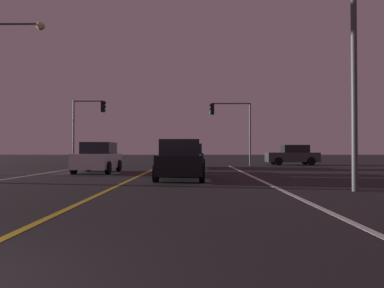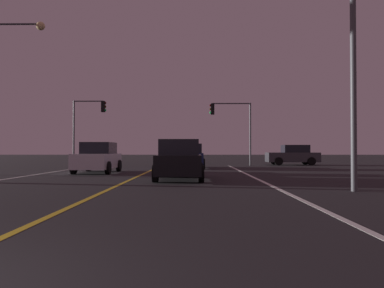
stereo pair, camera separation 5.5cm
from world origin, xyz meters
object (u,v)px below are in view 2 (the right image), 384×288
Objects in this scene: car_ahead_far at (190,156)px; street_lamp_right_near at (335,23)px; traffic_light_near_left at (89,117)px; car_crossing_side at (293,155)px; car_oncoming at (98,158)px; car_lead_same_lane at (180,160)px; traffic_light_near_right at (230,119)px; street_lamp_left_mid at (5,76)px.

street_lamp_right_near is (4.68, -14.45, 4.35)m from car_ahead_far.
traffic_light_near_left is at bearing 62.20° from car_ahead_far.
car_ahead_far and car_crossing_side have the same top height.
car_oncoming is at bearing -71.12° from traffic_light_near_left.
car_ahead_far is 15.80m from street_lamp_right_near.
street_lamp_right_near reaches higher than car_ahead_far.
car_ahead_far is (5.07, 5.17, 0.00)m from car_oncoming.
car_lead_same_lane is 18.05m from car_crossing_side.
street_lamp_right_near is (13.03, -18.85, 1.22)m from traffic_light_near_left.
car_crossing_side is at bearing -56.91° from car_ahead_far.
car_oncoming is 0.53× the size of street_lamp_right_near.
street_lamp_right_near is (9.76, -9.27, 4.35)m from car_oncoming.
street_lamp_right_near reaches higher than traffic_light_near_left.
traffic_light_near_right is at bearing 0.00° from traffic_light_near_left.
car_crossing_side is at bearing -29.66° from car_lead_same_lane.
car_lead_same_lane is 0.55× the size of street_lamp_left_mid.
street_lamp_left_mid is at bearing 72.07° from car_lead_same_lane.
street_lamp_left_mid is at bearing -27.59° from street_lamp_right_near.
street_lamp_left_mid reaches higher than car_crossing_side.
car_ahead_far is at bearing 37.29° from street_lamp_left_mid.
car_ahead_far is at bearing 53.87° from traffic_light_near_right.
traffic_light_near_left is (-8.07, 14.45, 3.13)m from car_lead_same_lane.
traffic_light_near_left is 22.95m from street_lamp_right_near.
traffic_light_near_right is at bearing -36.13° from car_ahead_far.
traffic_light_near_left is at bearing 0.00° from traffic_light_near_right.
car_lead_same_lane is 0.81× the size of traffic_light_near_left.
car_ahead_far is at bearing 135.56° from car_oncoming.
car_oncoming is at bearing -43.54° from street_lamp_right_near.
traffic_light_near_right is 0.63× the size of street_lamp_right_near.
car_lead_same_lane is 1.00× the size of car_ahead_far.
traffic_light_near_right reaches higher than car_oncoming.
street_lamp_left_mid is (-12.56, -11.52, 1.20)m from traffic_light_near_right.
street_lamp_right_near is (1.47, -18.85, 1.33)m from traffic_light_near_right.
car_ahead_far is 10.32m from car_crossing_side.
street_lamp_right_near reaches higher than car_oncoming.
car_oncoming is 6.83m from car_lead_same_lane.
street_lamp_left_mid is (-14.03, 7.33, -0.12)m from street_lamp_right_near.
car_lead_same_lane is 7.93m from street_lamp_right_near.
car_oncoming and car_crossing_side have the same top height.
car_crossing_side is 6.34m from traffic_light_near_right.
street_lamp_left_mid is (-4.27, -1.94, 4.22)m from car_oncoming.
street_lamp_right_near is 1.03× the size of street_lamp_left_mid.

